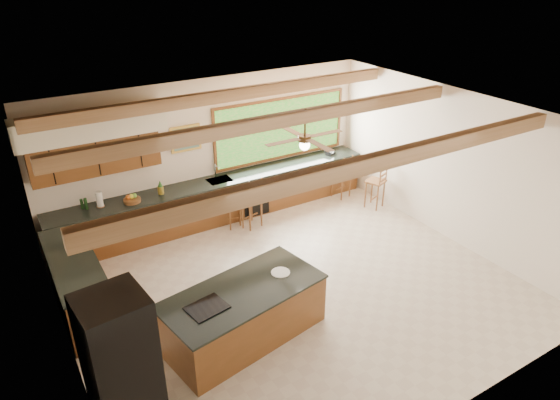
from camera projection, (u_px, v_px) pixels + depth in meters
ground at (294, 287)px, 8.67m from camera, size 7.20×7.20×0.00m
room_shell at (265, 158)px, 8.11m from camera, size 7.27×6.54×3.02m
counter_run at (192, 216)px, 10.01m from camera, size 7.12×3.10×1.22m
island at (244, 313)px, 7.39m from camera, size 2.56×1.53×0.86m
refrigerator at (121, 365)px, 5.76m from camera, size 0.81×0.79×1.89m
bar_stool_a at (235, 203)px, 10.30m from camera, size 0.41×0.41×0.95m
bar_stool_b at (252, 198)px, 10.27m from camera, size 0.48×0.48×1.13m
bar_stool_c at (343, 173)px, 11.57m from camera, size 0.45×0.45×1.06m
bar_stool_d at (377, 183)px, 11.08m from camera, size 0.49×0.49×1.06m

